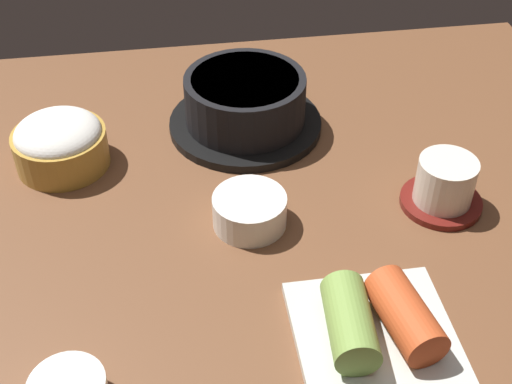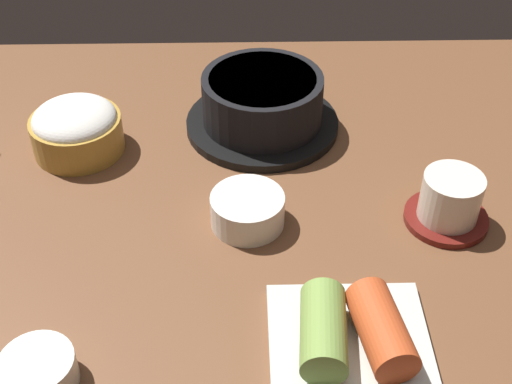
{
  "view_description": "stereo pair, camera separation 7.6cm",
  "coord_description": "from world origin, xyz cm",
  "px_view_note": "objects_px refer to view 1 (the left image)",
  "views": [
    {
      "loc": [
        -6.78,
        -59.52,
        54.18
      ],
      "look_at": [
        2.0,
        -2.0,
        5.0
      ],
      "focal_mm": 48.65,
      "sensor_mm": 36.0,
      "label": 1
    },
    {
      "loc": [
        0.8,
        -60.17,
        54.18
      ],
      "look_at": [
        2.0,
        -2.0,
        5.0
      ],
      "focal_mm": 48.65,
      "sensor_mm": 36.0,
      "label": 2
    }
  ],
  "objects_px": {
    "stone_pot": "(245,104)",
    "banchan_cup_center": "(250,210)",
    "rice_bowl": "(60,142)",
    "tea_cup_with_saucer": "(444,185)",
    "kimchi_plate": "(376,326)"
  },
  "relations": [
    {
      "from": "tea_cup_with_saucer",
      "to": "kimchi_plate",
      "type": "xyz_separation_m",
      "value": [
        -0.13,
        -0.17,
        -0.01
      ]
    },
    {
      "from": "rice_bowl",
      "to": "tea_cup_with_saucer",
      "type": "bearing_deg",
      "value": -18.29
    },
    {
      "from": "stone_pot",
      "to": "kimchi_plate",
      "type": "relative_size",
      "value": 1.34
    },
    {
      "from": "banchan_cup_center",
      "to": "rice_bowl",
      "type": "bearing_deg",
      "value": 146.12
    },
    {
      "from": "tea_cup_with_saucer",
      "to": "rice_bowl",
      "type": "bearing_deg",
      "value": 161.71
    },
    {
      "from": "rice_bowl",
      "to": "kimchi_plate",
      "type": "xyz_separation_m",
      "value": [
        0.3,
        -0.32,
        -0.01
      ]
    },
    {
      "from": "stone_pot",
      "to": "banchan_cup_center",
      "type": "relative_size",
      "value": 2.43
    },
    {
      "from": "kimchi_plate",
      "to": "rice_bowl",
      "type": "bearing_deg",
      "value": 133.53
    },
    {
      "from": "rice_bowl",
      "to": "banchan_cup_center",
      "type": "height_order",
      "value": "rice_bowl"
    },
    {
      "from": "tea_cup_with_saucer",
      "to": "banchan_cup_center",
      "type": "xyz_separation_m",
      "value": [
        -0.22,
        0.0,
        -0.01
      ]
    },
    {
      "from": "banchan_cup_center",
      "to": "kimchi_plate",
      "type": "bearing_deg",
      "value": -62.54
    },
    {
      "from": "stone_pot",
      "to": "banchan_cup_center",
      "type": "height_order",
      "value": "stone_pot"
    },
    {
      "from": "kimchi_plate",
      "to": "stone_pot",
      "type": "bearing_deg",
      "value": 101.01
    },
    {
      "from": "rice_bowl",
      "to": "tea_cup_with_saucer",
      "type": "relative_size",
      "value": 1.21
    },
    {
      "from": "banchan_cup_center",
      "to": "stone_pot",
      "type": "bearing_deg",
      "value": 83.44
    }
  ]
}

